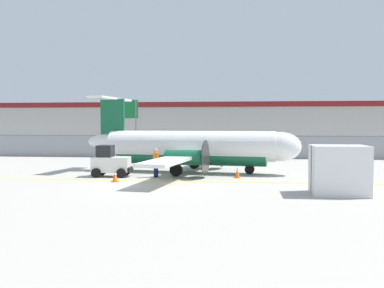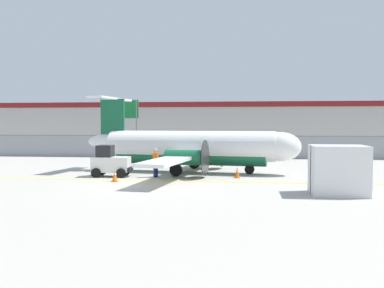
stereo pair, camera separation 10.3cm
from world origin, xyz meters
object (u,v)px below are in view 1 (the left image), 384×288
object	(u,v)px
baggage_tug	(110,162)
cargo_container	(339,170)
parked_car_3	(312,144)
highway_sign	(120,114)
parked_car_0	(83,144)
ground_crew_worker	(156,161)
traffic_cone_near_right	(115,176)
traffic_cone_far_left	(94,170)
commuter_airplane	(194,148)
parked_car_1	(178,141)
parked_car_2	(238,141)
traffic_cone_near_left	(237,173)

from	to	relation	value
baggage_tug	cargo_container	xyz separation A→B (m)	(12.11, -5.13, 0.24)
parked_car_3	highway_sign	bearing A→B (deg)	-155.88
cargo_container	highway_sign	xyz separation A→B (m)	(-16.21, 21.71, 3.04)
parked_car_0	ground_crew_worker	bearing A→B (deg)	-61.45
traffic_cone_near_right	traffic_cone_far_left	distance (m)	3.47
commuter_airplane	parked_car_3	world-z (taller)	commuter_airplane
commuter_airplane	cargo_container	distance (m)	10.74
traffic_cone_far_left	parked_car_1	world-z (taller)	parked_car_1
commuter_airplane	traffic_cone_near_right	distance (m)	6.31
parked_car_1	highway_sign	bearing A→B (deg)	72.56
traffic_cone_far_left	parked_car_2	size ratio (longest dim) A/B	0.15
baggage_tug	parked_car_2	bearing A→B (deg)	74.35
traffic_cone_far_left	parked_car_3	xyz separation A→B (m)	(16.97, 23.53, 0.58)
ground_crew_worker	parked_car_0	xyz separation A→B (m)	(-12.65, 21.75, -0.06)
commuter_airplane	parked_car_0	xyz separation A→B (m)	(-14.63, 19.06, -0.71)
cargo_container	traffic_cone_near_left	size ratio (longest dim) A/B	3.81
traffic_cone_near_right	highway_sign	size ratio (longest dim) A/B	0.12
baggage_tug	parked_car_2	size ratio (longest dim) A/B	0.55
baggage_tug	cargo_container	bearing A→B (deg)	-24.93
traffic_cone_near_left	ground_crew_worker	bearing A→B (deg)	-177.27
baggage_tug	traffic_cone_near_left	distance (m)	7.59
traffic_cone_near_right	traffic_cone_far_left	xyz separation A→B (m)	(-2.15, 2.73, 0.00)
ground_crew_worker	parked_car_0	distance (m)	25.16
traffic_cone_near_right	highway_sign	bearing A→B (deg)	105.03
traffic_cone_near_right	baggage_tug	bearing A→B (deg)	113.24
commuter_airplane	baggage_tug	world-z (taller)	commuter_airplane
traffic_cone_near_left	parked_car_3	world-z (taller)	parked_car_3
baggage_tug	parked_car_3	distance (m)	28.77
highway_sign	cargo_container	bearing A→B (deg)	-53.25
traffic_cone_near_left	traffic_cone_near_right	xyz separation A→B (m)	(-6.63, -2.39, 0.00)
parked_car_0	parked_car_2	size ratio (longest dim) A/B	0.99
parked_car_1	parked_car_2	size ratio (longest dim) A/B	1.00
parked_car_0	parked_car_3	size ratio (longest dim) A/B	0.99
traffic_cone_far_left	cargo_container	bearing A→B (deg)	-23.05
cargo_container	parked_car_3	distance (m)	29.43
parked_car_3	highway_sign	world-z (taller)	highway_sign
traffic_cone_far_left	traffic_cone_near_right	bearing A→B (deg)	-51.73
commuter_airplane	ground_crew_worker	size ratio (longest dim) A/B	9.45
baggage_tug	traffic_cone_near_right	world-z (taller)	baggage_tug
parked_car_0	traffic_cone_near_left	bearing A→B (deg)	-52.61
traffic_cone_near_left	traffic_cone_far_left	world-z (taller)	same
commuter_airplane	traffic_cone_near_left	bearing A→B (deg)	-33.02
traffic_cone_near_left	parked_car_2	size ratio (longest dim) A/B	0.15
parked_car_3	parked_car_1	bearing A→B (deg)	162.15
baggage_tug	parked_car_0	xyz separation A→B (m)	(-9.87, 21.73, 0.04)
ground_crew_worker	parked_car_2	bearing A→B (deg)	-75.03
parked_car_2	highway_sign	size ratio (longest dim) A/B	0.78
commuter_airplane	baggage_tug	distance (m)	5.51
commuter_airplane	traffic_cone_far_left	distance (m)	6.47
traffic_cone_near_left	parked_car_3	xyz separation A→B (m)	(8.19, 23.86, 0.58)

